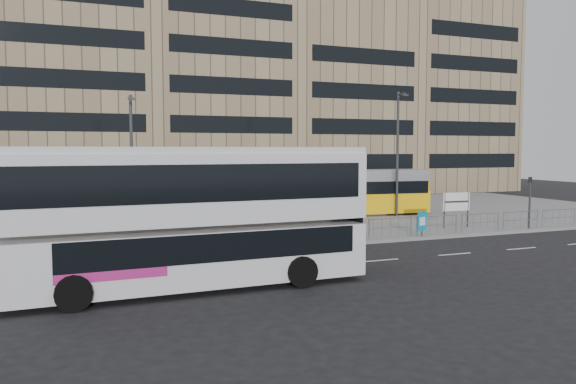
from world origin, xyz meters
name	(u,v)px	position (x,y,z in m)	size (l,w,h in m)	color
ground	(303,248)	(0.00, 0.00, 0.00)	(120.00, 120.00, 0.00)	black
plaza	(235,219)	(0.00, 12.00, 0.07)	(64.00, 24.00, 0.15)	slate
kerb	(303,247)	(0.00, 0.05, 0.07)	(64.00, 0.25, 0.17)	gray
building_row	(189,73)	(1.55, 34.27, 12.91)	(70.40, 18.40, 31.20)	maroon
pedestrian_barrier	(335,225)	(2.00, 0.50, 0.98)	(32.07, 0.07, 1.10)	gray
road_markings	(360,262)	(1.00, -4.00, 0.01)	(62.00, 0.12, 0.01)	white
double_decker_bus	(191,213)	(-6.76, -5.86, 2.68)	(12.48, 3.45, 4.96)	silver
tram	(240,195)	(0.20, 11.33, 1.78)	(27.71, 5.16, 3.25)	yellow
station_sign	(456,203)	(11.15, 2.47, 1.63)	(1.85, 0.18, 2.13)	#2D2D30
ad_panel	(422,222)	(7.25, 0.40, 0.94)	(0.71, 0.25, 1.35)	#2D2D30
pedestrian	(273,218)	(-0.02, 4.23, 1.04)	(0.65, 0.43, 1.78)	black
traffic_light_west	(183,209)	(-5.80, 0.50, 2.12)	(0.20, 0.23, 3.10)	#2D2D30
traffic_light_east	(530,196)	(14.97, 0.52, 2.12)	(0.18, 0.22, 3.10)	#2D2D30
lamp_post_west	(132,156)	(-7.19, 8.68, 4.47)	(0.45, 1.04, 7.90)	#2D2D30
lamp_post_east	(398,149)	(10.99, 8.75, 4.90)	(0.45, 1.04, 8.75)	#2D2D30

